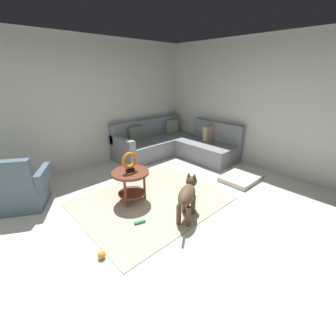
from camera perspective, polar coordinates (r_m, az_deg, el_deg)
The scene contains 12 objects.
ground_plane at distance 3.28m, azimuth 1.47°, elevation -14.99°, with size 6.00×6.00×0.10m, color silver.
wall_back at distance 5.13m, azimuth -22.84°, elevation 14.60°, with size 6.00×0.12×2.70m, color silver.
wall_right at distance 5.13m, azimuth 26.62°, elevation 13.97°, with size 0.12×6.00×2.70m, color silver.
area_rug at distance 3.76m, azimuth -4.44°, elevation -8.45°, with size 2.30×1.90×0.01m, color #BCAD93.
sectional_couch at distance 5.66m, azimuth 1.63°, elevation 6.05°, with size 2.20×2.25×0.88m.
armchair at distance 4.12m, azimuth -33.92°, elevation -4.69°, with size 0.99×0.92×0.88m.
side_table at distance 3.61m, azimuth -9.64°, elevation -2.66°, with size 0.60×0.60×0.54m.
torus_sculpture at distance 3.49m, azimuth -9.96°, elevation 1.68°, with size 0.28×0.08×0.33m.
dog_bed_mat at distance 4.66m, azimuth 18.43°, elevation -2.43°, with size 0.80×0.60×0.09m, color beige.
dog at distance 3.18m, azimuth 5.06°, elevation -7.05°, with size 0.77×0.47×0.63m.
dog_toy_ball at distance 2.85m, azimuth -16.88°, elevation -20.85°, with size 0.09×0.09×0.09m, color orange.
dog_toy_rope at distance 3.26m, azimuth -7.34°, elevation -13.83°, with size 0.05×0.05×0.16m, color green.
Camera 1 is at (-1.81, -1.82, 1.99)m, focal length 23.46 mm.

